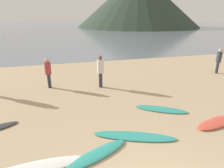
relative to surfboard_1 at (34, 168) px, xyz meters
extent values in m
cube|color=tan|center=(2.53, 7.67, -0.14)|extent=(120.00, 120.00, 0.20)
cube|color=slate|center=(2.53, 61.47, -0.04)|extent=(140.00, 100.00, 0.01)
cone|color=#28382B|center=(25.20, 54.79, 7.67)|extent=(36.75, 36.75, 15.42)
ellipsoid|color=white|center=(0.00, 0.00, 0.00)|extent=(2.64, 0.65, 0.08)
ellipsoid|color=teal|center=(1.67, 0.09, 0.00)|extent=(2.02, 1.26, 0.08)
ellipsoid|color=teal|center=(3.01, 0.62, -0.01)|extent=(2.69, 1.50, 0.07)
ellipsoid|color=teal|center=(4.78, 2.11, -0.01)|extent=(2.09, 1.56, 0.06)
ellipsoid|color=#D84C38|center=(6.23, 0.61, 0.01)|extent=(2.05, 1.00, 0.09)
cylinder|color=#2D2D38|center=(11.04, 5.98, 0.34)|extent=(0.18, 0.18, 0.76)
cylinder|color=#333842|center=(11.04, 5.98, 1.05)|extent=(0.33, 0.33, 0.66)
sphere|color=tan|center=(11.04, 5.98, 1.49)|extent=(0.22, 0.22, 0.22)
cylinder|color=#2D2D38|center=(0.24, 6.08, 0.34)|extent=(0.18, 0.18, 0.75)
cylinder|color=#9E3338|center=(0.24, 6.08, 1.04)|extent=(0.33, 0.33, 0.65)
sphere|color=tan|center=(0.24, 6.08, 1.47)|extent=(0.21, 0.21, 0.21)
cylinder|color=#2D2D38|center=(2.92, 5.42, 0.36)|extent=(0.19, 0.19, 0.81)
cylinder|color=beige|center=(2.92, 5.42, 1.12)|extent=(0.35, 0.35, 0.70)
sphere|color=brown|center=(2.92, 5.42, 1.59)|extent=(0.23, 0.23, 0.23)
camera|label=1|loc=(0.88, -4.35, 3.73)|focal=31.22mm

